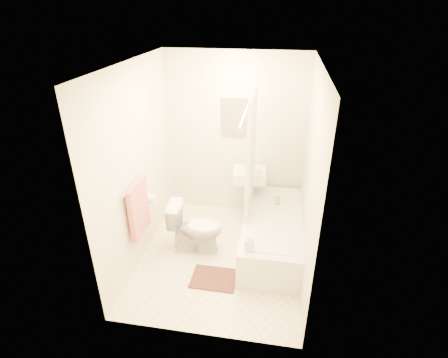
% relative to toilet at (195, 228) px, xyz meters
% --- Properties ---
extents(floor, '(2.40, 2.40, 0.00)m').
position_rel_toilet_xyz_m(floor, '(0.35, -0.10, -0.34)').
color(floor, beige).
rests_on(floor, ground).
extents(ceiling, '(2.40, 2.40, 0.00)m').
position_rel_toilet_xyz_m(ceiling, '(0.35, -0.10, 2.06)').
color(ceiling, white).
rests_on(ceiling, ground).
extents(wall_back, '(2.00, 0.02, 2.40)m').
position_rel_toilet_xyz_m(wall_back, '(0.35, 1.10, 0.86)').
color(wall_back, beige).
rests_on(wall_back, ground).
extents(wall_left, '(0.02, 2.40, 2.40)m').
position_rel_toilet_xyz_m(wall_left, '(-0.65, -0.10, 0.86)').
color(wall_left, beige).
rests_on(wall_left, ground).
extents(wall_right, '(0.02, 2.40, 2.40)m').
position_rel_toilet_xyz_m(wall_right, '(1.35, -0.10, 0.86)').
color(wall_right, beige).
rests_on(wall_right, ground).
extents(mirror, '(0.40, 0.03, 0.55)m').
position_rel_toilet_xyz_m(mirror, '(0.35, 1.08, 1.16)').
color(mirror, white).
rests_on(mirror, wall_back).
extents(curtain_rod, '(0.03, 1.70, 0.03)m').
position_rel_toilet_xyz_m(curtain_rod, '(0.65, -0.00, 1.66)').
color(curtain_rod, silver).
rests_on(curtain_rod, wall_back).
extents(shower_curtain, '(0.04, 0.80, 1.55)m').
position_rel_toilet_xyz_m(shower_curtain, '(0.65, 0.40, 0.88)').
color(shower_curtain, silver).
rests_on(shower_curtain, curtain_rod).
extents(towel_bar, '(0.02, 0.60, 0.02)m').
position_rel_toilet_xyz_m(towel_bar, '(-0.61, -0.35, 0.76)').
color(towel_bar, silver).
rests_on(towel_bar, wall_left).
extents(towel, '(0.06, 0.45, 0.66)m').
position_rel_toilet_xyz_m(towel, '(-0.58, -0.35, 0.44)').
color(towel, '#CC7266').
rests_on(towel, towel_bar).
extents(toilet_paper, '(0.11, 0.12, 0.12)m').
position_rel_toilet_xyz_m(toilet_paper, '(-0.58, 0.02, 0.36)').
color(toilet_paper, white).
rests_on(toilet_paper, wall_left).
extents(toilet, '(0.71, 0.42, 0.68)m').
position_rel_toilet_xyz_m(toilet, '(0.00, 0.00, 0.00)').
color(toilet, white).
rests_on(toilet, floor).
extents(sink, '(0.49, 0.41, 0.89)m').
position_rel_toilet_xyz_m(sink, '(0.60, 0.85, 0.11)').
color(sink, white).
rests_on(sink, floor).
extents(bathtub, '(0.73, 1.68, 0.47)m').
position_rel_toilet_xyz_m(bathtub, '(0.98, 0.20, -0.10)').
color(bathtub, silver).
rests_on(bathtub, floor).
extents(bath_mat, '(0.54, 0.40, 0.02)m').
position_rel_toilet_xyz_m(bath_mat, '(0.34, -0.52, -0.33)').
color(bath_mat, '#502923').
rests_on(bath_mat, floor).
extents(soap_bottle, '(0.10, 0.10, 0.19)m').
position_rel_toilet_xyz_m(soap_bottle, '(0.75, -0.50, 0.23)').
color(soap_bottle, white).
rests_on(soap_bottle, bathtub).
extents(scrub_brush, '(0.07, 0.22, 0.04)m').
position_rel_toilet_xyz_m(scrub_brush, '(1.02, 0.60, 0.15)').
color(scrub_brush, green).
rests_on(scrub_brush, bathtub).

